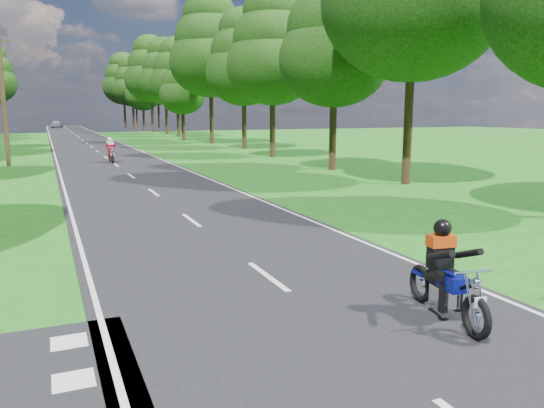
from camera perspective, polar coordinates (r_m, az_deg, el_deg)
name	(u,v)px	position (r m, az deg, el deg)	size (l,w,h in m)	color
ground	(314,312)	(8.99, 4.57, -11.46)	(160.00, 160.00, 0.00)	#1B5B14
main_road	(87,143)	(57.62, -19.32, 6.18)	(7.00, 140.00, 0.02)	black
road_markings	(87,144)	(55.75, -19.32, 6.08)	(7.40, 140.00, 0.01)	silver
treeline	(89,68)	(67.85, -19.11, 13.66)	(40.00, 115.35, 14.78)	black
telegraph_pole	(3,97)	(35.47, -26.95, 10.20)	(1.20, 0.26, 8.00)	#382616
rider_near_blue	(448,271)	(8.82, 18.37, -6.83)	(0.63, 1.89, 1.58)	navy
rider_far_red	(111,150)	(35.50, -16.96, 5.58)	(0.64, 1.92, 1.60)	#B70E20
distant_car	(57,124)	(112.15, -22.16, 7.98)	(1.76, 4.38, 1.49)	#B2B3B9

